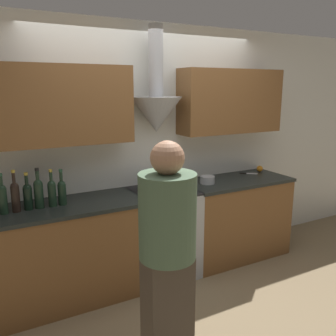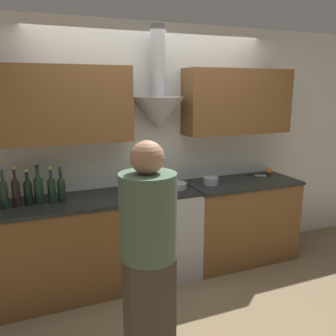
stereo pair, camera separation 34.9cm
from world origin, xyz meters
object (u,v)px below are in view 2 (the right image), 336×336
object	(u,v)px
wine_bottle_2	(16,191)
saucepan	(211,181)
stove_range	(164,232)
mixing_bowl	(177,186)
wine_bottle_4	(39,188)
person_foreground_left	(149,251)
wine_bottle_5	(52,188)
stock_pot	(150,184)
wine_bottle_1	(4,193)
wine_bottle_3	(28,191)
orange_fruit	(269,171)
wine_bottle_6	(61,188)

from	to	relation	value
wine_bottle_2	saucepan	size ratio (longest dim) A/B	2.27
stove_range	mixing_bowl	world-z (taller)	mixing_bowl
wine_bottle_4	person_foreground_left	size ratio (longest dim) A/B	0.22
wine_bottle_5	saucepan	bearing A→B (deg)	-0.32
wine_bottle_4	wine_bottle_5	bearing A→B (deg)	-6.00
stock_pot	wine_bottle_2	bearing A→B (deg)	-178.17
wine_bottle_1	wine_bottle_2	world-z (taller)	wine_bottle_2
wine_bottle_3	saucepan	xyz separation A→B (m)	(1.83, -0.02, -0.09)
mixing_bowl	wine_bottle_4	bearing A→B (deg)	179.09
wine_bottle_4	wine_bottle_5	size ratio (longest dim) A/B	1.06
stove_range	wine_bottle_1	bearing A→B (deg)	-179.89
mixing_bowl	person_foreground_left	distance (m)	1.39
wine_bottle_1	orange_fruit	size ratio (longest dim) A/B	4.56
orange_fruit	person_foreground_left	size ratio (longest dim) A/B	0.05
person_foreground_left	wine_bottle_3	bearing A→B (deg)	120.58
wine_bottle_5	wine_bottle_6	size ratio (longest dim) A/B	1.03
stove_range	wine_bottle_6	bearing A→B (deg)	179.27
stove_range	wine_bottle_5	world-z (taller)	wine_bottle_5
wine_bottle_5	stock_pot	world-z (taller)	wine_bottle_5
wine_bottle_5	orange_fruit	distance (m)	2.53
wine_bottle_1	mixing_bowl	size ratio (longest dim) A/B	1.67
wine_bottle_2	wine_bottle_3	bearing A→B (deg)	7.87
wine_bottle_2	person_foreground_left	world-z (taller)	person_foreground_left
wine_bottle_4	mixing_bowl	world-z (taller)	wine_bottle_4
wine_bottle_1	orange_fruit	xyz separation A→B (m)	(2.92, 0.15, -0.10)
wine_bottle_2	wine_bottle_1	bearing A→B (deg)	-175.97
wine_bottle_3	stock_pot	bearing A→B (deg)	1.32
wine_bottle_5	orange_fruit	xyz separation A→B (m)	(2.52, 0.15, -0.10)
wine_bottle_3	wine_bottle_5	world-z (taller)	wine_bottle_5
wine_bottle_1	stove_range	bearing A→B (deg)	0.11
stove_range	wine_bottle_4	world-z (taller)	wine_bottle_4
wine_bottle_6	mixing_bowl	world-z (taller)	wine_bottle_6
wine_bottle_5	stock_pot	bearing A→B (deg)	2.32
wine_bottle_3	wine_bottle_6	world-z (taller)	wine_bottle_3
wine_bottle_3	wine_bottle_4	size ratio (longest dim) A/B	0.92
orange_fruit	wine_bottle_1	bearing A→B (deg)	-176.98
stove_range	wine_bottle_5	distance (m)	1.25
wine_bottle_1	wine_bottle_6	world-z (taller)	wine_bottle_1
wine_bottle_3	saucepan	size ratio (longest dim) A/B	2.05
mixing_bowl	saucepan	xyz separation A→B (m)	(0.40, 0.00, 0.01)
wine_bottle_1	stock_pot	distance (m)	1.35
wine_bottle_1	wine_bottle_3	bearing A→B (deg)	5.97
wine_bottle_3	person_foreground_left	world-z (taller)	person_foreground_left
wine_bottle_1	saucepan	size ratio (longest dim) A/B	2.17
wine_bottle_1	wine_bottle_2	distance (m)	0.10
wine_bottle_1	wine_bottle_3	size ratio (longest dim) A/B	1.06
stock_pot	orange_fruit	size ratio (longest dim) A/B	3.08
wine_bottle_2	mixing_bowl	distance (m)	1.54
wine_bottle_2	wine_bottle_6	bearing A→B (deg)	1.33
orange_fruit	wine_bottle_6	bearing A→B (deg)	-176.76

